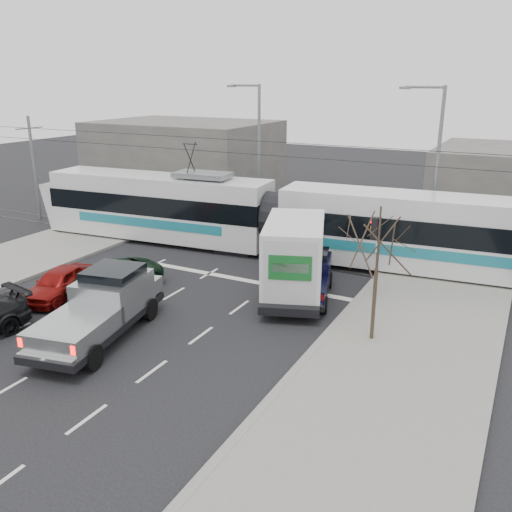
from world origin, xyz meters
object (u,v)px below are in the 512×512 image
at_px(bare_tree, 378,244).
at_px(navy_pickup, 310,276).
at_px(silver_pickup, 104,305).
at_px(box_truck, 295,257).
at_px(street_lamp_near, 434,163).
at_px(traffic_signal, 376,240).
at_px(red_car, 59,283).
at_px(green_car, 111,276).
at_px(street_lamp_far, 257,147).
at_px(tram, 275,218).

distance_m(bare_tree, navy_pickup, 5.62).
relative_size(silver_pickup, box_truck, 0.92).
bearing_deg(silver_pickup, street_lamp_near, 48.82).
bearing_deg(street_lamp_near, navy_pickup, -112.32).
bearing_deg(traffic_signal, red_car, -153.62).
relative_size(navy_pickup, red_car, 1.25).
relative_size(traffic_signal, street_lamp_near, 0.40).
distance_m(traffic_signal, green_car, 12.03).
distance_m(green_car, red_car, 2.28).
xyz_separation_m(street_lamp_far, silver_pickup, (2.56, -17.53, -3.93)).
distance_m(traffic_signal, navy_pickup, 3.27).
bearing_deg(red_car, tram, 48.68).
xyz_separation_m(street_lamp_near, tram, (-7.47, -3.55, -3.04)).
height_order(box_truck, green_car, box_truck).
xyz_separation_m(traffic_signal, box_truck, (-3.33, -0.95, -0.99)).
relative_size(traffic_signal, tram, 0.13).
bearing_deg(box_truck, traffic_signal, -3.70).
height_order(street_lamp_far, green_car, street_lamp_far).
height_order(silver_pickup, red_car, silver_pickup).
bearing_deg(street_lamp_far, bare_tree, -48.88).
distance_m(street_lamp_near, navy_pickup, 9.97).
xyz_separation_m(traffic_signal, red_car, (-12.44, -6.17, -2.07)).
bearing_deg(navy_pickup, tram, 113.71).
bearing_deg(tram, red_car, -125.18).
distance_m(bare_tree, street_lamp_near, 11.58).
relative_size(street_lamp_far, navy_pickup, 1.82).
xyz_separation_m(traffic_signal, green_car, (-11.01, -4.40, -2.09)).
bearing_deg(red_car, box_truck, 18.34).
bearing_deg(street_lamp_near, bare_tree, -88.58).
xyz_separation_m(navy_pickup, red_car, (-9.84, -5.28, -0.29)).
xyz_separation_m(box_truck, red_car, (-9.11, -5.22, -1.07)).
distance_m(box_truck, green_car, 8.49).
height_order(tram, green_car, tram).
bearing_deg(traffic_signal, navy_pickup, -161.11).
distance_m(street_lamp_near, green_car, 17.38).
relative_size(navy_pickup, green_car, 1.06).
height_order(box_truck, navy_pickup, box_truck).
height_order(navy_pickup, green_car, navy_pickup).
bearing_deg(red_car, bare_tree, -2.36).
bearing_deg(bare_tree, green_car, -178.12).
xyz_separation_m(bare_tree, street_lamp_near, (-0.29, 11.50, 1.32)).
bearing_deg(traffic_signal, street_lamp_near, 83.59).
bearing_deg(green_car, bare_tree, 23.54).
bearing_deg(street_lamp_near, green_car, -134.88).
bearing_deg(silver_pickup, box_truck, 44.75).
bearing_deg(navy_pickup, bare_tree, -55.82).
bearing_deg(tram, street_lamp_near, 20.10).
relative_size(bare_tree, silver_pickup, 0.73).
xyz_separation_m(tram, navy_pickup, (4.03, -4.84, -1.10)).
xyz_separation_m(traffic_signal, street_lamp_far, (-10.66, 9.50, 2.37)).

